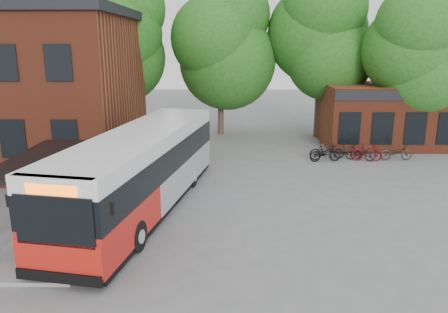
{
  "coord_description": "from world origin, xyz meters",
  "views": [
    {
      "loc": [
        1.73,
        -15.34,
        6.61
      ],
      "look_at": [
        1.46,
        2.46,
        2.0
      ],
      "focal_mm": 35.0,
      "sensor_mm": 36.0,
      "label": 1
    }
  ],
  "objects_px": {
    "bicycle_3": "(347,151)",
    "bicycle_6": "(396,152)",
    "bicycle_5": "(367,152)",
    "bicycle_0": "(325,153)",
    "bus_shelter": "(52,196)",
    "bicycle_4": "(360,153)",
    "city_bus": "(143,171)",
    "bicycle_1": "(325,152)"
  },
  "relations": [
    {
      "from": "bicycle_0",
      "to": "bicycle_5",
      "type": "xyz_separation_m",
      "value": [
        2.42,
        0.13,
        0.03
      ]
    },
    {
      "from": "bicycle_3",
      "to": "bicycle_4",
      "type": "height_order",
      "value": "bicycle_3"
    },
    {
      "from": "bus_shelter",
      "to": "bicycle_6",
      "type": "xyz_separation_m",
      "value": [
        15.91,
        10.46,
        -0.96
      ]
    },
    {
      "from": "bicycle_1",
      "to": "bus_shelter",
      "type": "bearing_deg",
      "value": 143.09
    },
    {
      "from": "bus_shelter",
      "to": "city_bus",
      "type": "xyz_separation_m",
      "value": [
        2.69,
        2.55,
        0.17
      ]
    },
    {
      "from": "bicycle_0",
      "to": "bicycle_4",
      "type": "height_order",
      "value": "bicycle_0"
    },
    {
      "from": "bicycle_5",
      "to": "bicycle_6",
      "type": "height_order",
      "value": "bicycle_5"
    },
    {
      "from": "bicycle_3",
      "to": "bicycle_4",
      "type": "xyz_separation_m",
      "value": [
        0.68,
        -0.28,
        -0.04
      ]
    },
    {
      "from": "bus_shelter",
      "to": "bicycle_1",
      "type": "bearing_deg",
      "value": 41.25
    },
    {
      "from": "bicycle_0",
      "to": "bicycle_6",
      "type": "xyz_separation_m",
      "value": [
        4.19,
        0.28,
        -0.01
      ]
    },
    {
      "from": "bicycle_4",
      "to": "city_bus",
      "type": "bearing_deg",
      "value": 147.23
    },
    {
      "from": "bicycle_0",
      "to": "bicycle_1",
      "type": "xyz_separation_m",
      "value": [
        0.01,
        0.1,
        0.04
      ]
    },
    {
      "from": "bicycle_0",
      "to": "bicycle_5",
      "type": "height_order",
      "value": "bicycle_5"
    },
    {
      "from": "city_bus",
      "to": "bicycle_6",
      "type": "bearing_deg",
      "value": 41.22
    },
    {
      "from": "bicycle_0",
      "to": "bicycle_4",
      "type": "bearing_deg",
      "value": -97.67
    },
    {
      "from": "bicycle_0",
      "to": "bicycle_6",
      "type": "height_order",
      "value": "bicycle_0"
    },
    {
      "from": "bicycle_6",
      "to": "bicycle_3",
      "type": "bearing_deg",
      "value": 82.68
    },
    {
      "from": "bicycle_3",
      "to": "bicycle_6",
      "type": "bearing_deg",
      "value": -75.32
    },
    {
      "from": "bicycle_6",
      "to": "city_bus",
      "type": "bearing_deg",
      "value": 117.94
    },
    {
      "from": "bicycle_3",
      "to": "bicycle_6",
      "type": "xyz_separation_m",
      "value": [
        2.79,
        -0.21,
        0.01
      ]
    },
    {
      "from": "bicycle_3",
      "to": "bicycle_4",
      "type": "distance_m",
      "value": 0.74
    },
    {
      "from": "city_bus",
      "to": "bicycle_4",
      "type": "relative_size",
      "value": 7.63
    },
    {
      "from": "bus_shelter",
      "to": "city_bus",
      "type": "bearing_deg",
      "value": 43.46
    },
    {
      "from": "bicycle_3",
      "to": "bicycle_0",
      "type": "bearing_deg",
      "value": 128.44
    },
    {
      "from": "bicycle_3",
      "to": "bicycle_6",
      "type": "relative_size",
      "value": 0.85
    },
    {
      "from": "bus_shelter",
      "to": "bicycle_0",
      "type": "bearing_deg",
      "value": 40.97
    },
    {
      "from": "city_bus",
      "to": "bicycle_0",
      "type": "height_order",
      "value": "city_bus"
    },
    {
      "from": "bicycle_3",
      "to": "bicycle_6",
      "type": "height_order",
      "value": "bicycle_6"
    },
    {
      "from": "bicycle_1",
      "to": "bicycle_6",
      "type": "xyz_separation_m",
      "value": [
        4.18,
        0.17,
        -0.05
      ]
    },
    {
      "from": "bus_shelter",
      "to": "city_bus",
      "type": "height_order",
      "value": "city_bus"
    },
    {
      "from": "city_bus",
      "to": "bicycle_1",
      "type": "relative_size",
      "value": 7.15
    },
    {
      "from": "bicycle_5",
      "to": "bicycle_6",
      "type": "relative_size",
      "value": 0.94
    },
    {
      "from": "bicycle_1",
      "to": "bicycle_5",
      "type": "xyz_separation_m",
      "value": [
        2.42,
        0.02,
        -0.01
      ]
    },
    {
      "from": "bus_shelter",
      "to": "bicycle_4",
      "type": "height_order",
      "value": "bus_shelter"
    },
    {
      "from": "bicycle_1",
      "to": "bicycle_3",
      "type": "bearing_deg",
      "value": -62.57
    },
    {
      "from": "bus_shelter",
      "to": "bicycle_5",
      "type": "xyz_separation_m",
      "value": [
        14.14,
        10.3,
        -0.92
      ]
    },
    {
      "from": "city_bus",
      "to": "bicycle_1",
      "type": "bearing_deg",
      "value": 50.88
    },
    {
      "from": "bicycle_1",
      "to": "bicycle_6",
      "type": "distance_m",
      "value": 4.18
    },
    {
      "from": "city_bus",
      "to": "bicycle_1",
      "type": "xyz_separation_m",
      "value": [
        9.04,
        7.73,
        -1.09
      ]
    },
    {
      "from": "bus_shelter",
      "to": "bicycle_3",
      "type": "bearing_deg",
      "value": 39.13
    },
    {
      "from": "bus_shelter",
      "to": "bicycle_4",
      "type": "distance_m",
      "value": 17.3
    },
    {
      "from": "bicycle_6",
      "to": "bicycle_0",
      "type": "bearing_deg",
      "value": 90.85
    }
  ]
}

